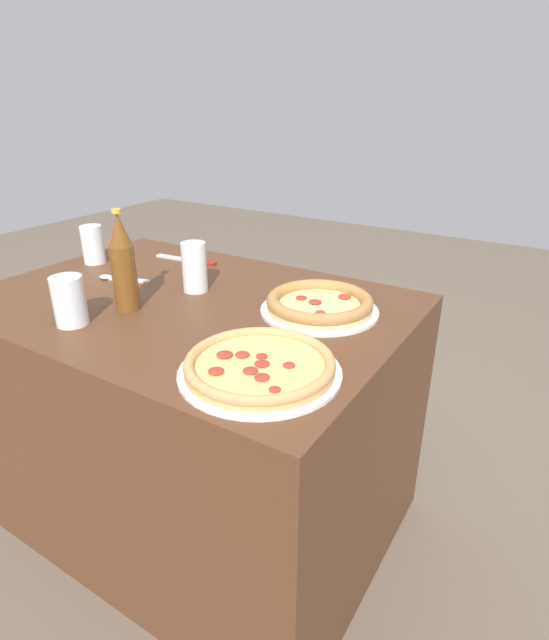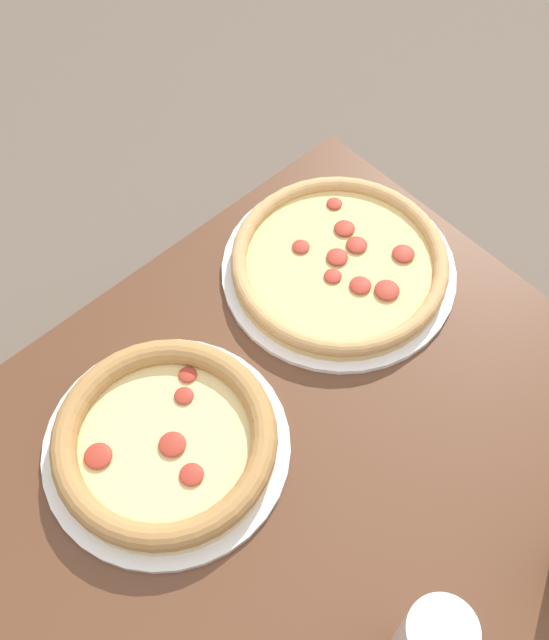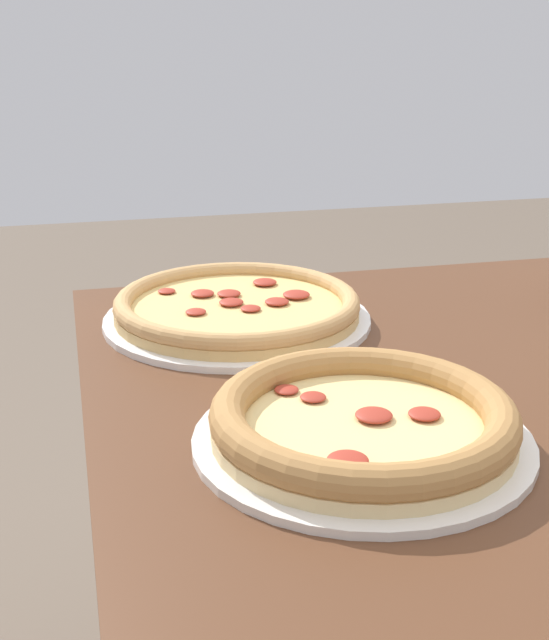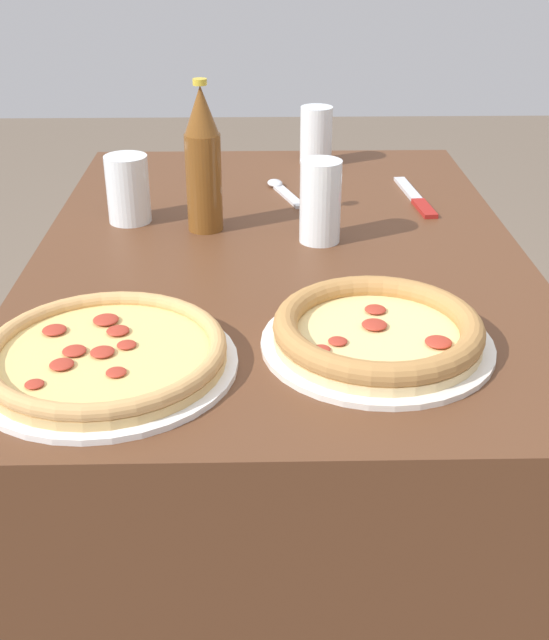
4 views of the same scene
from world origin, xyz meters
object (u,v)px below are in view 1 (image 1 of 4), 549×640
Objects in this scene: pizza_margherita at (320,304)px; pizza_pepperoni at (260,366)px; knife at (188,260)px; glass_mango_juice at (93,247)px; glass_cola at (70,303)px; spoon at (118,278)px; glass_red_wine at (195,269)px; beer_bottle at (123,264)px.

pizza_margherita is 0.93× the size of pizza_pepperoni.
pizza_pepperoni is (-0.04, 0.34, -0.00)m from pizza_margherita.
pizza_pepperoni is at bearing 141.31° from knife.
knife is (-0.25, -0.18, -0.05)m from glass_mango_juice.
glass_mango_juice is 0.50m from glass_cola.
glass_red_wine is at bearing -167.99° from spoon.
knife is (0.14, -0.40, -0.12)m from beer_bottle.
glass_red_wine is at bearing 176.98° from glass_mango_juice.
pizza_pepperoni is at bearing -175.44° from glass_cola.
spoon is at bearing 12.01° from glass_red_wine.
knife is (0.20, -0.20, -0.06)m from glass_red_wine.
pizza_pepperoni is 0.92m from glass_mango_juice.
beer_bottle is 0.44m from knife.
pizza_margherita is 0.59m from knife.
pizza_pepperoni reaches higher than spoon.
spoon is (0.62, 0.10, -0.02)m from pizza_margherita.
glass_cola is at bearing 39.12° from pizza_margherita.
glass_mango_juice is (0.82, 0.02, 0.03)m from pizza_margherita.
beer_bottle reaches higher than knife.
pizza_margherita reaches higher than knife.
beer_bottle is at bearing -11.58° from pizza_pepperoni.
glass_red_wine is at bearing -35.35° from pizza_pepperoni.
glass_red_wine is at bearing -107.05° from beer_bottle.
pizza_margherita is at bearing -178.30° from glass_mango_juice.
glass_cola is at bearing 100.78° from knife.
glass_cola is at bearing 73.10° from beer_bottle.
pizza_pepperoni is 0.51m from glass_red_wine.
glass_mango_juice is 0.31m from knife.
spoon is at bearing 77.93° from knife.
spoon is at bearing 157.97° from glass_mango_juice.
glass_mango_juice reaches higher than pizza_margherita.
glass_cola is 0.75× the size of spoon.
pizza_margherita is 0.63m from spoon.
beer_bottle reaches higher than spoon.
pizza_margherita is at bearing 165.03° from knife.
glass_cola is (0.47, 0.38, 0.03)m from pizza_margherita.
knife is (0.61, -0.49, -0.01)m from pizza_pepperoni.
glass_red_wine is 1.16× the size of glass_cola.
pizza_margherita is 0.50m from beer_bottle.
glass_red_wine is at bearing 135.38° from knife.
knife is (0.57, -0.15, -0.02)m from pizza_margherita.
spoon is at bearing -19.50° from pizza_pepperoni.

